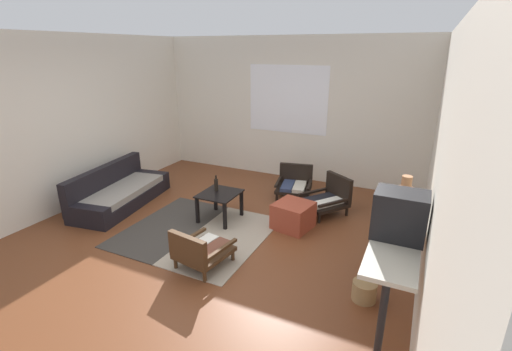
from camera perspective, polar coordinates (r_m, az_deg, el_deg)
ground_plane at (r=4.96m, az=-8.10°, el=-10.58°), size 7.80×7.80×0.00m
far_wall_with_window at (r=7.13m, az=5.15°, el=10.37°), size 5.60×0.13×2.70m
side_wall_right at (r=4.01m, az=27.39°, el=1.01°), size 0.12×6.60×2.70m
side_wall_left at (r=6.49m, az=-27.37°, el=7.38°), size 0.12×6.60×2.70m
area_rug at (r=5.25m, az=-9.41°, el=-8.79°), size 1.93×1.84×0.01m
couch at (r=6.42m, az=-20.82°, el=-2.57°), size 1.00×1.91×0.64m
coffee_table at (r=5.44m, az=-5.77°, el=-3.61°), size 0.55×0.59×0.43m
armchair_by_window at (r=6.34m, az=6.09°, el=-1.17°), size 0.69×0.67×0.54m
armchair_striped_foreground at (r=4.37m, az=-8.82°, el=-11.55°), size 0.62×0.67×0.51m
armchair_corner at (r=5.79m, az=11.38°, el=-3.40°), size 0.81×0.83×0.59m
ottoman_orange at (r=5.26m, az=5.90°, el=-6.30°), size 0.58×0.58×0.38m
console_shelf at (r=3.68m, az=21.35°, el=-9.26°), size 0.42×1.76×0.88m
crt_television at (r=3.42m, az=21.71°, el=-5.78°), size 0.44×0.33×0.43m
clay_vase at (r=4.04m, az=22.39°, el=-3.19°), size 0.22×0.22×0.37m
glass_bottle at (r=5.45m, az=-6.31°, el=-1.45°), size 0.06×0.06×0.25m
wicker_basket at (r=4.07m, az=16.72°, el=-17.06°), size 0.25×0.25×0.21m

